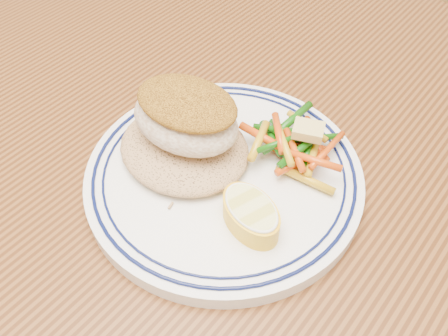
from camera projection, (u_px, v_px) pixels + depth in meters
dining_table at (224, 267)px, 0.51m from camera, size 1.50×0.90×0.75m
plate at (224, 176)px, 0.45m from camera, size 0.25×0.25×0.02m
rice_pilaf at (184, 146)px, 0.45m from camera, size 0.12×0.11×0.02m
fish_fillet at (186, 115)px, 0.43m from camera, size 0.11×0.08×0.05m
vegetable_pile at (294, 143)px, 0.45m from camera, size 0.10×0.10×0.03m
butter_pat at (308, 130)px, 0.43m from camera, size 0.03×0.03×0.01m
lemon_wedge at (251, 214)px, 0.40m from camera, size 0.07×0.07×0.02m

